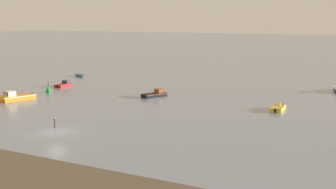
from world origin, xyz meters
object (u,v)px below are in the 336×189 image
at_px(rowboat_moored_4, 79,76).
at_px(motorboat_moored_3, 279,108).
at_px(channel_buoy, 48,90).
at_px(mooring_post_right, 55,123).
at_px(motorboat_moored_0, 158,95).
at_px(motorboat_moored_1, 12,99).
at_px(motorboat_moored_2, 65,85).

bearing_deg(rowboat_moored_4, motorboat_moored_3, -166.34).
height_order(channel_buoy, mooring_post_right, channel_buoy).
height_order(motorboat_moored_3, mooring_post_right, mooring_post_right).
bearing_deg(rowboat_moored_4, mooring_post_right, 158.52).
distance_m(motorboat_moored_0, motorboat_moored_1, 24.58).
xyz_separation_m(rowboat_moored_4, mooring_post_right, (31.64, -42.55, 0.46)).
bearing_deg(motorboat_moored_1, motorboat_moored_3, 124.47).
bearing_deg(mooring_post_right, motorboat_moored_1, 150.70).
height_order(motorboat_moored_0, motorboat_moored_1, motorboat_moored_1).
bearing_deg(motorboat_moored_0, motorboat_moored_1, 152.06).
bearing_deg(mooring_post_right, motorboat_moored_3, 49.88).
xyz_separation_m(motorboat_moored_2, rowboat_moored_4, (-8.15, 14.16, -0.10)).
bearing_deg(motorboat_moored_0, channel_buoy, 129.89).
bearing_deg(motorboat_moored_0, motorboat_moored_3, -71.16).
xyz_separation_m(motorboat_moored_0, rowboat_moored_4, (-30.94, 15.91, -0.13)).
distance_m(motorboat_moored_1, motorboat_moored_2, 17.73).
xyz_separation_m(channel_buoy, mooring_post_right, (20.54, -20.51, 0.17)).
height_order(motorboat_moored_0, mooring_post_right, motorboat_moored_0).
xyz_separation_m(motorboat_moored_0, channel_buoy, (-19.84, -6.13, 0.16)).
xyz_separation_m(motorboat_moored_2, mooring_post_right, (23.48, -28.39, 0.36)).
height_order(motorboat_moored_1, mooring_post_right, motorboat_moored_1).
bearing_deg(mooring_post_right, rowboat_moored_4, 126.63).
height_order(motorboat_moored_2, rowboat_moored_4, motorboat_moored_2).
bearing_deg(motorboat_moored_2, motorboat_moored_1, -174.77).
height_order(motorboat_moored_2, channel_buoy, channel_buoy).
relative_size(motorboat_moored_0, motorboat_moored_1, 0.78).
height_order(motorboat_moored_3, rowboat_moored_4, motorboat_moored_3).
relative_size(motorboat_moored_3, rowboat_moored_4, 1.18).
height_order(motorboat_moored_2, mooring_post_right, mooring_post_right).
bearing_deg(motorboat_moored_1, motorboat_moored_2, -152.24).
bearing_deg(channel_buoy, motorboat_moored_3, 6.35).
bearing_deg(channel_buoy, motorboat_moored_2, 110.46).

